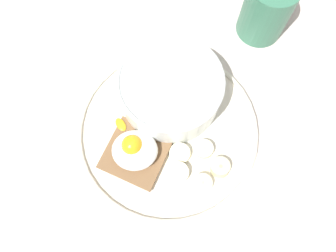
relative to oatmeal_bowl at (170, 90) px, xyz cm
name	(u,v)px	position (x,y,z in cm)	size (l,w,h in cm)	color
ground_plane	(168,134)	(0.02, -5.01, -5.18)	(120.00, 120.00, 2.00)	beige
plate	(168,131)	(0.02, -5.01, -3.38)	(26.34, 26.34, 1.60)	silver
oatmeal_bowl	(170,90)	(0.00, 0.00, 0.00)	(14.70, 14.70, 6.36)	white
toast_slice	(136,153)	(-4.23, -8.89, -2.51)	(10.55, 10.55, 1.18)	brown
poached_egg	(134,149)	(-4.31, -8.78, -0.56)	(6.74, 7.46, 3.59)	white
banana_slice_front	(204,149)	(5.29, -7.70, -2.48)	(3.12, 3.03, 1.50)	#F5E7BE
banana_slice_left	(179,172)	(1.88, -11.21, -2.41)	(4.27, 4.28, 1.81)	#F1E7C6
banana_slice_back	(220,167)	(7.55, -10.15, -2.37)	(3.78, 3.86, 1.82)	beige
banana_slice_right	(202,183)	(5.21, -12.49, -2.53)	(3.69, 3.71, 1.38)	#F7EBB9
banana_slice_inner	(180,153)	(1.94, -8.46, -2.57)	(4.26, 4.27, 1.50)	beige
coffee_mug	(267,9)	(13.78, 13.88, 0.88)	(7.38, 7.38, 9.91)	#3B795B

